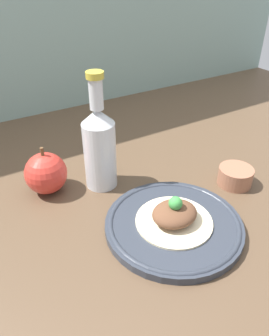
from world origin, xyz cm
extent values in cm
cube|color=brown|center=(0.00, 0.00, -2.00)|extent=(180.00, 110.00, 4.00)
cylinder|color=#2D333D|center=(-2.63, -10.51, 0.74)|extent=(24.91, 24.91, 1.47)
torus|color=#2D333D|center=(-2.63, -10.51, 1.25)|extent=(23.95, 23.95, 1.03)
cylinder|color=beige|center=(-2.63, -10.51, 1.67)|extent=(13.87, 13.87, 0.40)
ellipsoid|color=brown|center=(-2.63, -10.51, 3.47)|extent=(8.35, 7.10, 3.19)
sphere|color=green|center=(-2.63, -10.51, 5.80)|extent=(2.45, 2.45, 2.45)
cylinder|color=silver|center=(-7.71, 8.66, 7.18)|extent=(6.67, 6.67, 14.36)
cone|color=silver|center=(-7.71, 8.66, 15.86)|extent=(6.67, 6.67, 3.00)
cylinder|color=silver|center=(-7.71, 8.66, 20.31)|extent=(2.67, 2.67, 5.91)
cylinder|color=gold|center=(-7.71, 8.66, 23.87)|extent=(3.34, 3.34, 1.20)
sphere|color=red|center=(-18.43, 12.25, 4.33)|extent=(8.66, 8.66, 8.66)
cylinder|color=brown|center=(-18.43, 12.25, 9.35)|extent=(0.69, 0.69, 1.95)
cylinder|color=#996047|center=(16.98, -6.08, 1.94)|extent=(7.32, 7.32, 3.88)
camera|label=1|loc=(-31.24, -44.60, 41.86)|focal=35.00mm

